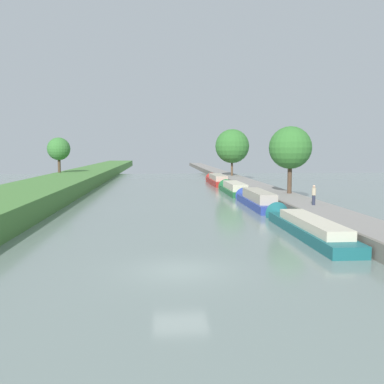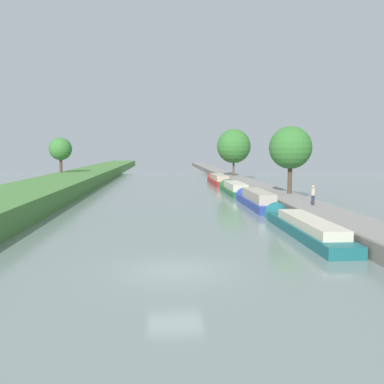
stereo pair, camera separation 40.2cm
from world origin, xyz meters
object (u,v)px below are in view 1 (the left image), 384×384
narrowboat_red (217,180)px  narrowboat_blue (256,199)px  person_walking (314,195)px  narrowboat_teal (304,226)px  mooring_bollard_far (223,175)px  narrowboat_green (233,188)px

narrowboat_red → narrowboat_blue: bearing=-89.7°
person_walking → narrowboat_red: bearing=95.9°
narrowboat_blue → person_walking: 7.43m
narrowboat_teal → person_walking: (3.28, 7.24, 1.27)m
narrowboat_teal → mooring_bollard_far: bearing=87.9°
person_walking → mooring_bollard_far: person_walking is taller
narrowboat_blue → narrowboat_red: 27.32m
narrowboat_blue → narrowboat_green: narrowboat_blue is taller
narrowboat_green → narrowboat_red: size_ratio=0.86×
narrowboat_teal → narrowboat_green: 26.69m
narrowboat_green → person_walking: 19.77m
narrowboat_teal → mooring_bollard_far: mooring_bollard_far is taller
narrowboat_blue → person_walking: bearing=-62.9°
narrowboat_green → mooring_bollard_far: narrowboat_green is taller
narrowboat_blue → mooring_bollard_far: narrowboat_blue is taller
person_walking → narrowboat_teal: bearing=-114.4°
narrowboat_green → mooring_bollard_far: (1.81, 20.40, 0.57)m
narrowboat_red → mooring_bollard_far: (1.93, 6.00, 0.48)m
narrowboat_blue → mooring_bollard_far: size_ratio=26.91×
narrowboat_teal → person_walking: person_walking is taller
narrowboat_teal → narrowboat_red: size_ratio=0.96×
narrowboat_teal → narrowboat_green: bearing=90.2°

